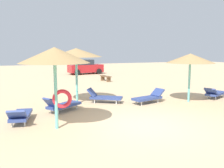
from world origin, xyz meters
TOP-DOWN VIEW (x-y plane):
  - ground_plane at (0.00, 0.00)m, footprint 80.00×80.00m
  - parasol_0 at (-1.35, 4.65)m, footprint 2.69×2.69m
  - parasol_1 at (4.41, 2.74)m, footprint 2.55×2.55m
  - parasol_4 at (-3.00, 0.86)m, footprint 2.48×2.48m
  - lounger_0 at (-2.40, 3.21)m, footprint 1.90×1.58m
  - lounger_1 at (6.54, 2.99)m, footprint 1.99×1.36m
  - lounger_4 at (-4.22, 2.07)m, footprint 0.99×1.97m
  - lounger_5 at (0.04, 4.32)m, footprint 1.91×1.56m
  - lounger_6 at (2.28, 3.34)m, footprint 1.99×1.09m
  - bench_0 at (3.26, 12.83)m, footprint 0.64×1.54m
  - parked_car at (3.27, 19.93)m, footprint 4.17×2.34m

SIDE VIEW (x-z plane):
  - ground_plane at x=0.00m, z-range 0.00..0.00m
  - lounger_1 at x=6.54m, z-range -0.04..0.67m
  - lounger_6 at x=2.28m, z-range -0.04..0.68m
  - lounger_4 at x=-4.22m, z-range -0.04..0.68m
  - lounger_5 at x=0.04m, z-range -0.06..0.71m
  - lounger_0 at x=-2.40m, z-range -0.07..0.71m
  - bench_0 at x=3.26m, z-range 0.10..0.59m
  - parked_car at x=3.27m, z-range -0.04..1.68m
  - parasol_1 at x=4.41m, z-range 1.06..3.71m
  - parasol_4 at x=-3.00m, z-range 1.15..4.09m
  - parasol_0 at x=-1.35m, z-range 1.22..4.16m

